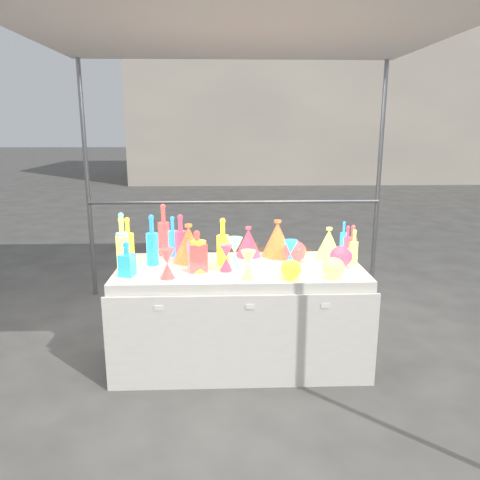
{
  "coord_description": "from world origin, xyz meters",
  "views": [
    {
      "loc": [
        -0.12,
        -3.31,
        1.75
      ],
      "look_at": [
        0.0,
        0.0,
        0.95
      ],
      "focal_mm": 35.0,
      "sensor_mm": 36.0,
      "label": 1
    }
  ],
  "objects_px": {
    "display_table": "(240,314)",
    "bottle_0": "(128,239)",
    "cardboard_box_closed": "(238,259)",
    "hourglass_0": "(167,264)",
    "globe_0": "(291,270)",
    "lampshade_0": "(189,243)"
  },
  "relations": [
    {
      "from": "globe_0",
      "to": "bottle_0",
      "type": "bearing_deg",
      "value": 157.63
    },
    {
      "from": "bottle_0",
      "to": "lampshade_0",
      "type": "bearing_deg",
      "value": -5.02
    },
    {
      "from": "display_table",
      "to": "bottle_0",
      "type": "bearing_deg",
      "value": 166.99
    },
    {
      "from": "cardboard_box_closed",
      "to": "hourglass_0",
      "type": "xyz_separation_m",
      "value": [
        -0.56,
        -2.47,
        0.68
      ]
    },
    {
      "from": "bottle_0",
      "to": "hourglass_0",
      "type": "relative_size",
      "value": 1.64
    },
    {
      "from": "hourglass_0",
      "to": "lampshade_0",
      "type": "height_order",
      "value": "lampshade_0"
    },
    {
      "from": "cardboard_box_closed",
      "to": "hourglass_0",
      "type": "bearing_deg",
      "value": -95.68
    },
    {
      "from": "hourglass_0",
      "to": "globe_0",
      "type": "bearing_deg",
      "value": -2.64
    },
    {
      "from": "hourglass_0",
      "to": "cardboard_box_closed",
      "type": "bearing_deg",
      "value": 77.26
    },
    {
      "from": "bottle_0",
      "to": "hourglass_0",
      "type": "height_order",
      "value": "bottle_0"
    },
    {
      "from": "cardboard_box_closed",
      "to": "hourglass_0",
      "type": "relative_size",
      "value": 2.33
    },
    {
      "from": "display_table",
      "to": "hourglass_0",
      "type": "bearing_deg",
      "value": -153.38
    },
    {
      "from": "bottle_0",
      "to": "globe_0",
      "type": "relative_size",
      "value": 2.34
    },
    {
      "from": "hourglass_0",
      "to": "globe_0",
      "type": "relative_size",
      "value": 1.43
    },
    {
      "from": "bottle_0",
      "to": "hourglass_0",
      "type": "distance_m",
      "value": 0.57
    },
    {
      "from": "cardboard_box_closed",
      "to": "bottle_0",
      "type": "relative_size",
      "value": 1.42
    },
    {
      "from": "hourglass_0",
      "to": "lampshade_0",
      "type": "xyz_separation_m",
      "value": [
        0.12,
        0.41,
        0.04
      ]
    },
    {
      "from": "display_table",
      "to": "bottle_0",
      "type": "relative_size",
      "value": 5.44
    },
    {
      "from": "display_table",
      "to": "cardboard_box_closed",
      "type": "relative_size",
      "value": 3.82
    },
    {
      "from": "cardboard_box_closed",
      "to": "globe_0",
      "type": "relative_size",
      "value": 3.33
    },
    {
      "from": "display_table",
      "to": "lampshade_0",
      "type": "distance_m",
      "value": 0.67
    },
    {
      "from": "cardboard_box_closed",
      "to": "lampshade_0",
      "type": "distance_m",
      "value": 2.23
    }
  ]
}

